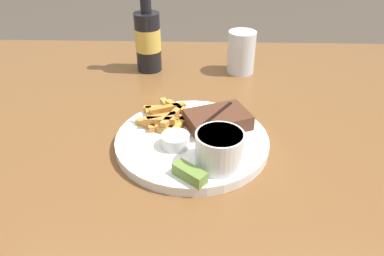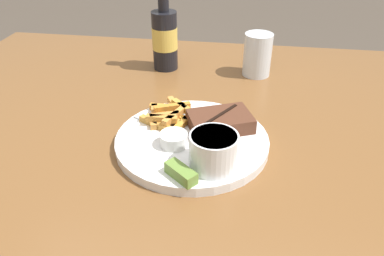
{
  "view_description": "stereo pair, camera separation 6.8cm",
  "coord_description": "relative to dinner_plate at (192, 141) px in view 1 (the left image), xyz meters",
  "views": [
    {
      "loc": [
        0.02,
        -0.57,
        1.16
      ],
      "look_at": [
        0.0,
        0.0,
        0.79
      ],
      "focal_mm": 35.0,
      "sensor_mm": 36.0,
      "label": 1
    },
    {
      "loc": [
        0.09,
        -0.57,
        1.16
      ],
      "look_at": [
        0.0,
        0.0,
        0.79
      ],
      "focal_mm": 35.0,
      "sensor_mm": 36.0,
      "label": 2
    }
  ],
  "objects": [
    {
      "name": "dining_table",
      "position": [
        0.0,
        0.0,
        -0.08
      ],
      "size": [
        1.37,
        1.12,
        0.76
      ],
      "color": "brown",
      "rests_on": "ground_plane"
    },
    {
      "name": "steak_portion",
      "position": [
        0.05,
        0.04,
        0.02
      ],
      "size": [
        0.14,
        0.12,
        0.03
      ],
      "color": "#512D1E",
      "rests_on": "dinner_plate"
    },
    {
      "name": "pickle_spear",
      "position": [
        -0.0,
        -0.12,
        0.02
      ],
      "size": [
        0.06,
        0.05,
        0.02
      ],
      "color": "olive",
      "rests_on": "dinner_plate"
    },
    {
      "name": "fork_utensil",
      "position": [
        -0.07,
        0.03,
        0.01
      ],
      "size": [
        0.13,
        0.07,
        0.0
      ],
      "rotation": [
        0.0,
        0.0,
        5.86
      ],
      "color": "#B7B7BC",
      "rests_on": "dinner_plate"
    },
    {
      "name": "drinking_glass",
      "position": [
        0.12,
        0.34,
        0.04
      ],
      "size": [
        0.07,
        0.07,
        0.11
      ],
      "color": "silver",
      "rests_on": "dining_table"
    },
    {
      "name": "dipping_sauce_cup",
      "position": [
        -0.03,
        -0.03,
        0.02
      ],
      "size": [
        0.05,
        0.05,
        0.02
      ],
      "color": "silver",
      "rests_on": "dinner_plate"
    },
    {
      "name": "coleslaw_cup",
      "position": [
        0.05,
        -0.08,
        0.04
      ],
      "size": [
        0.08,
        0.08,
        0.06
      ],
      "color": "white",
      "rests_on": "dinner_plate"
    },
    {
      "name": "fries_pile",
      "position": [
        -0.05,
        0.06,
        0.02
      ],
      "size": [
        0.11,
        0.14,
        0.02
      ],
      "color": "gold",
      "rests_on": "dinner_plate"
    },
    {
      "name": "beer_bottle",
      "position": [
        -0.12,
        0.35,
        0.08
      ],
      "size": [
        0.07,
        0.07,
        0.24
      ],
      "color": "black",
      "rests_on": "dining_table"
    },
    {
      "name": "dinner_plate",
      "position": [
        0.0,
        0.0,
        0.0
      ],
      "size": [
        0.28,
        0.28,
        0.02
      ],
      "color": "white",
      "rests_on": "dining_table"
    }
  ]
}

